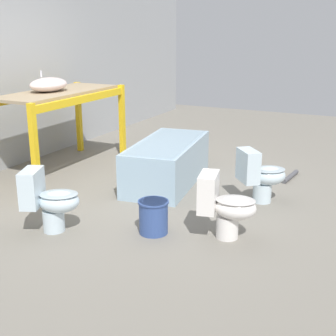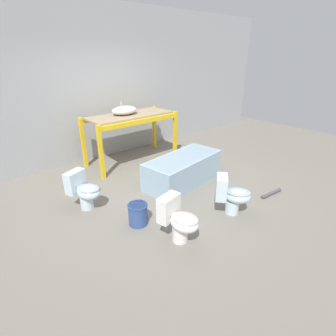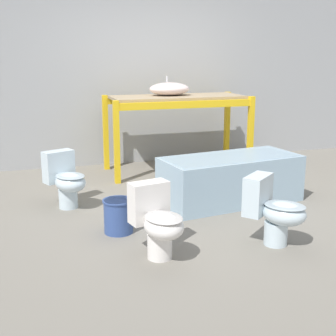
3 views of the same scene
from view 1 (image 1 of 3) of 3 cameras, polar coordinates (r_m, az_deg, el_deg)
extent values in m
plane|color=slate|center=(5.44, -3.93, -2.90)|extent=(12.00, 12.00, 0.00)
cube|color=yellow|center=(5.38, -15.95, 2.09)|extent=(0.07, 0.07, 1.05)
cube|color=yellow|center=(6.83, -5.61, 5.69)|extent=(0.07, 0.07, 1.05)
cube|color=yellow|center=(7.26, -10.82, 6.13)|extent=(0.07, 0.07, 1.05)
cube|color=yellow|center=(6.00, -10.40, 8.25)|extent=(1.85, 0.06, 0.09)
cube|color=yellow|center=(6.48, -15.95, 8.50)|extent=(1.85, 0.06, 0.09)
cube|color=#998466|center=(6.22, -13.32, 8.96)|extent=(1.78, 0.70, 0.04)
ellipsoid|color=silver|center=(6.18, -14.35, 9.83)|extent=(0.55, 0.39, 0.18)
cylinder|color=silver|center=(6.23, -15.22, 11.01)|extent=(0.02, 0.02, 0.08)
cube|color=#99B7CC|center=(5.67, -0.08, 0.67)|extent=(1.60, 0.88, 0.51)
cube|color=#829CAD|center=(5.63, -0.08, 2.14)|extent=(1.51, 0.79, 0.22)
cylinder|color=silver|center=(4.51, -13.76, -6.22)|extent=(0.20, 0.20, 0.21)
ellipsoid|color=silver|center=(4.43, -13.12, -3.99)|extent=(0.42, 0.46, 0.21)
ellipsoid|color=#9FAFB7|center=(4.40, -13.18, -3.12)|extent=(0.40, 0.44, 0.03)
cube|color=silver|center=(4.46, -16.27, -2.34)|extent=(0.36, 0.27, 0.34)
cylinder|color=silver|center=(5.20, 11.40, -2.96)|extent=(0.20, 0.20, 0.21)
ellipsoid|color=silver|center=(5.16, 12.17, -0.91)|extent=(0.47, 0.48, 0.21)
ellipsoid|color=#9FAFB7|center=(5.14, 12.22, -0.15)|extent=(0.44, 0.45, 0.03)
cube|color=silver|center=(5.03, 9.74, 0.28)|extent=(0.35, 0.32, 0.34)
cylinder|color=white|center=(4.28, 7.23, -7.13)|extent=(0.20, 0.20, 0.21)
ellipsoid|color=white|center=(4.21, 8.21, -4.82)|extent=(0.37, 0.43, 0.21)
ellipsoid|color=beige|center=(4.18, 8.25, -3.91)|extent=(0.35, 0.41, 0.03)
cube|color=white|center=(4.19, 4.94, -2.93)|extent=(0.35, 0.22, 0.34)
cylinder|color=#334C8C|center=(4.32, -1.78, -5.98)|extent=(0.27, 0.27, 0.31)
cylinder|color=#334C8C|center=(4.27, -1.80, -4.14)|extent=(0.28, 0.28, 0.02)
cylinder|color=#4C4C51|center=(6.09, 14.70, -1.00)|extent=(0.49, 0.11, 0.06)
camera|label=2|loc=(2.02, 52.23, 22.19)|focal=28.00mm
camera|label=3|loc=(3.47, 64.12, 3.84)|focal=50.00mm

